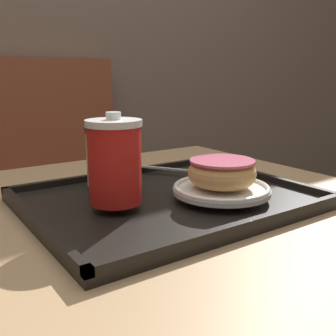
{
  "coord_description": "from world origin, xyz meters",
  "views": [
    {
      "loc": [
        -0.34,
        -0.55,
        0.93
      ],
      "look_at": [
        0.04,
        -0.01,
        0.78
      ],
      "focal_mm": 42.0,
      "sensor_mm": 36.0,
      "label": 1
    }
  ],
  "objects_px": {
    "coffee_cup_front": "(115,161)",
    "donut_chocolate_glazed": "(222,172)",
    "coffee_cup_rear": "(110,155)",
    "spoon": "(193,170)"
  },
  "relations": [
    {
      "from": "coffee_cup_front",
      "to": "donut_chocolate_glazed",
      "type": "distance_m",
      "value": 0.18
    },
    {
      "from": "coffee_cup_rear",
      "to": "donut_chocolate_glazed",
      "type": "height_order",
      "value": "coffee_cup_rear"
    },
    {
      "from": "coffee_cup_front",
      "to": "donut_chocolate_glazed",
      "type": "xyz_separation_m",
      "value": [
        0.17,
        -0.06,
        -0.03
      ]
    },
    {
      "from": "coffee_cup_front",
      "to": "spoon",
      "type": "bearing_deg",
      "value": 21.73
    },
    {
      "from": "coffee_cup_front",
      "to": "coffee_cup_rear",
      "type": "bearing_deg",
      "value": 67.22
    },
    {
      "from": "spoon",
      "to": "coffee_cup_rear",
      "type": "bearing_deg",
      "value": -127.85
    },
    {
      "from": "coffee_cup_rear",
      "to": "spoon",
      "type": "height_order",
      "value": "coffee_cup_rear"
    },
    {
      "from": "coffee_cup_front",
      "to": "coffee_cup_rear",
      "type": "height_order",
      "value": "coffee_cup_front"
    },
    {
      "from": "coffee_cup_front",
      "to": "donut_chocolate_glazed",
      "type": "bearing_deg",
      "value": -18.05
    },
    {
      "from": "coffee_cup_front",
      "to": "spoon",
      "type": "height_order",
      "value": "coffee_cup_front"
    }
  ]
}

